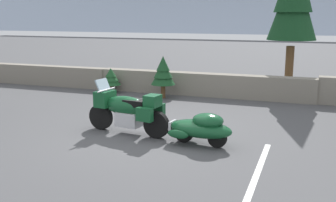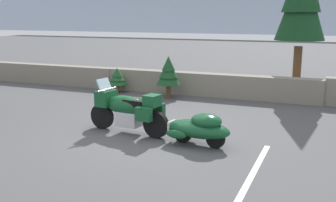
% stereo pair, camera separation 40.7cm
% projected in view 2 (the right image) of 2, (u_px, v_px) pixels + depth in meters
% --- Properties ---
extents(ground_plane, '(80.00, 80.00, 0.00)m').
position_uv_depth(ground_plane, '(145.00, 135.00, 9.95)').
color(ground_plane, '#4C4C4F').
extents(stone_guard_wall, '(24.00, 0.56, 0.92)m').
position_uv_depth(stone_guard_wall, '(211.00, 85.00, 14.67)').
color(stone_guard_wall, gray).
rests_on(stone_guard_wall, ground).
extents(touring_motorcycle, '(2.31, 0.92, 1.33)m').
position_uv_depth(touring_motorcycle, '(128.00, 109.00, 10.02)').
color(touring_motorcycle, black).
rests_on(touring_motorcycle, ground).
extents(car_shaped_trailer, '(2.23, 0.91, 0.76)m').
position_uv_depth(car_shaped_trailer, '(199.00, 128.00, 9.09)').
color(car_shaped_trailer, black).
rests_on(car_shaped_trailer, ground).
extents(pine_sapling_near, '(0.76, 0.76, 0.95)m').
position_uv_depth(pine_sapling_near, '(117.00, 77.00, 15.38)').
color(pine_sapling_near, brown).
rests_on(pine_sapling_near, ground).
extents(pine_sapling_farther, '(0.87, 0.87, 1.50)m').
position_uv_depth(pine_sapling_farther, '(168.00, 72.00, 14.26)').
color(pine_sapling_farther, brown).
rests_on(pine_sapling_farther, ground).
extents(parking_stripe_marker, '(0.12, 3.60, 0.01)m').
position_uv_depth(parking_stripe_marker, '(252.00, 174.00, 7.49)').
color(parking_stripe_marker, silver).
rests_on(parking_stripe_marker, ground).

